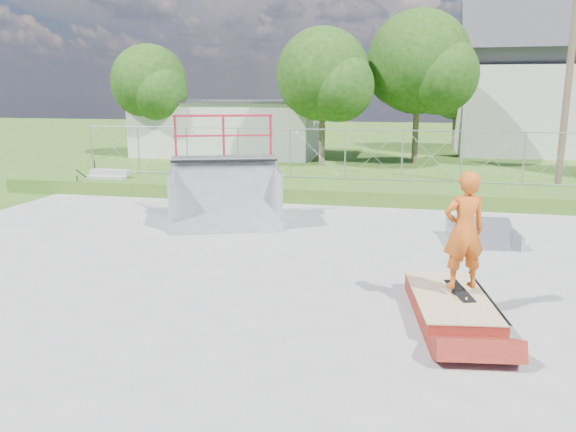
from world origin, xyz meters
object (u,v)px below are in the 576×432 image
grind_box (450,305)px  flat_bank_ramp (483,235)px  quarter_pipe (225,172)px  skater (464,235)px

grind_box → flat_bank_ramp: bearing=69.6°
quarter_pipe → flat_bank_ramp: size_ratio=1.83×
grind_box → quarter_pipe: (-5.62, 5.35, 1.29)m
flat_bank_ramp → skater: 4.93m
grind_box → quarter_pipe: quarter_pipe is taller
flat_bank_ramp → quarter_pipe: bearing=170.0°
grind_box → quarter_pipe: bearing=128.4°
grind_box → flat_bank_ramp: size_ratio=1.59×
quarter_pipe → skater: (5.76, -5.29, -0.12)m
grind_box → skater: 1.19m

